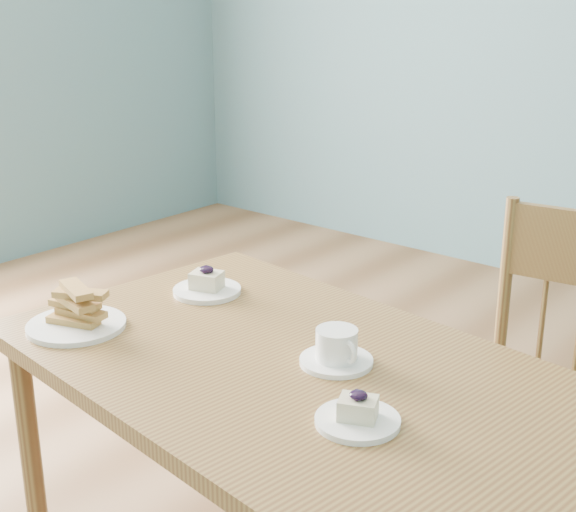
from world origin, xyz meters
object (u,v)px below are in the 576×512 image
at_px(dining_chair, 558,407).
at_px(biscotti_plate, 75,314).
at_px(cheesecake_plate_far, 207,286).
at_px(coffee_cup, 337,349).
at_px(dining_table, 305,399).
at_px(cheesecake_plate_near, 358,415).

bearing_deg(dining_chair, biscotti_plate, -144.97).
xyz_separation_m(cheesecake_plate_far, biscotti_plate, (-0.07, -0.32, 0.01)).
bearing_deg(dining_chair, coffee_cup, -124.63).
height_order(dining_table, cheesecake_plate_far, cheesecake_plate_far).
bearing_deg(coffee_cup, cheesecake_plate_far, -173.23).
xyz_separation_m(dining_table, coffee_cup, (0.04, 0.05, 0.10)).
height_order(cheesecake_plate_near, biscotti_plate, biscotti_plate).
height_order(cheesecake_plate_far, coffee_cup, coffee_cup).
distance_m(cheesecake_plate_near, cheesecake_plate_far, 0.67).
relative_size(dining_chair, coffee_cup, 6.29).
distance_m(dining_table, dining_chair, 0.64).
bearing_deg(biscotti_plate, cheesecake_plate_far, 78.14).
bearing_deg(cheesecake_plate_far, dining_table, -20.44).
height_order(cheesecake_plate_near, coffee_cup, coffee_cup).
distance_m(cheesecake_plate_near, biscotti_plate, 0.68).
height_order(dining_chair, coffee_cup, dining_chair).
relative_size(dining_table, biscotti_plate, 6.39).
relative_size(dining_chair, biscotti_plate, 4.28).
distance_m(dining_chair, cheesecake_plate_near, 0.70).
height_order(dining_chair, cheesecake_plate_near, dining_chair).
bearing_deg(cheesecake_plate_near, dining_table, 151.95).
bearing_deg(coffee_cup, dining_chair, 82.47).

